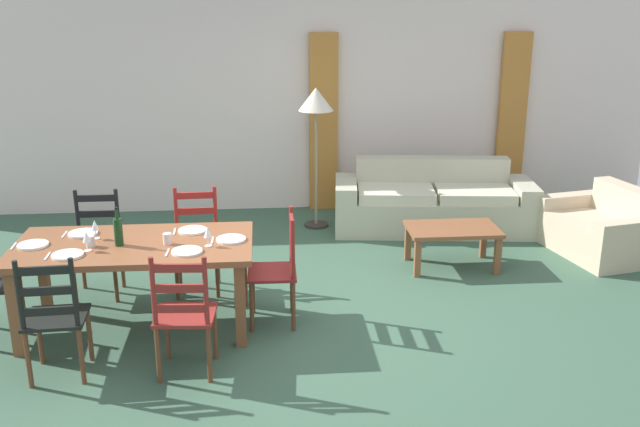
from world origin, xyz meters
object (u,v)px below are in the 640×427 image
at_px(coffee_table, 452,233).
at_px(dining_chair_far_left, 97,244).
at_px(dining_chair_near_right, 184,314).
at_px(wine_bottle, 118,231).
at_px(dining_table, 134,253).
at_px(dining_chair_far_right, 197,241).
at_px(dining_chair_head_east, 278,269).
at_px(coffee_cup_primary, 167,239).
at_px(dining_chair_near_left, 54,317).
at_px(wine_glass_near_left, 87,238).
at_px(armchair_upholstered, 603,230).
at_px(coffee_cup_secondary, 90,241).
at_px(standing_lamp, 316,108).
at_px(wine_glass_far_left, 95,226).
at_px(couch, 433,204).
at_px(wine_glass_near_right, 208,233).

bearing_deg(coffee_table, dining_chair_far_left, -173.87).
height_order(dining_chair_near_right, wine_bottle, wine_bottle).
bearing_deg(dining_table, wine_bottle, -156.12).
height_order(dining_chair_far_left, coffee_table, dining_chair_far_left).
distance_m(dining_chair_far_left, dining_chair_far_right, 0.89).
distance_m(dining_chair_near_right, dining_chair_head_east, 1.06).
distance_m(dining_chair_far_right, coffee_cup_primary, 0.89).
bearing_deg(dining_chair_near_left, dining_chair_near_right, -2.04).
relative_size(wine_glass_near_left, armchair_upholstered, 0.12).
relative_size(dining_chair_near_right, coffee_cup_secondary, 10.67).
distance_m(coffee_table, standing_lamp, 2.16).
bearing_deg(coffee_cup_secondary, armchair_upholstered, 16.23).
bearing_deg(coffee_cup_primary, coffee_table, 23.83).
xyz_separation_m(dining_chair_far_left, armchair_upholstered, (5.10, 0.63, -0.23)).
bearing_deg(wine_bottle, armchair_upholstered, 16.83).
relative_size(dining_chair_far_left, coffee_cup_primary, 10.67).
distance_m(dining_chair_far_left, standing_lamp, 2.92).
distance_m(dining_chair_near_left, wine_glass_far_left, 0.96).
bearing_deg(dining_chair_head_east, couch, 51.04).
bearing_deg(dining_chair_far_left, armchair_upholstered, 7.03).
xyz_separation_m(dining_chair_near_right, dining_chair_far_left, (-0.93, 1.54, 0.00)).
xyz_separation_m(wine_glass_near_left, coffee_cup_primary, (0.60, 0.11, -0.07)).
relative_size(dining_chair_far_right, coffee_table, 1.07).
bearing_deg(dining_chair_far_left, wine_bottle, -65.44).
bearing_deg(coffee_cup_primary, dining_chair_far_right, 79.78).
bearing_deg(wine_glass_near_right, standing_lamp, 68.07).
relative_size(dining_chair_near_left, wine_glass_near_left, 5.96).
bearing_deg(dining_chair_near_right, coffee_table, 37.65).
relative_size(wine_glass_near_left, standing_lamp, 0.10).
xyz_separation_m(wine_glass_near_left, coffee_cup_secondary, (0.00, 0.10, -0.07)).
relative_size(dining_chair_head_east, armchair_upholstered, 0.74).
height_order(dining_table, dining_chair_far_left, dining_chair_far_left).
xyz_separation_m(dining_chair_near_left, wine_bottle, (0.35, 0.70, 0.39)).
bearing_deg(standing_lamp, couch, -7.76).
relative_size(dining_chair_far_left, dining_chair_head_east, 1.00).
bearing_deg(standing_lamp, dining_chair_near_left, -122.92).
relative_size(dining_table, wine_glass_far_left, 11.80).
relative_size(wine_glass_near_right, couch, 0.07).
xyz_separation_m(dining_table, dining_chair_near_right, (0.47, -0.78, -0.19)).
relative_size(dining_chair_far_left, wine_glass_near_left, 5.96).
relative_size(dining_chair_far_left, couch, 0.41).
distance_m(wine_glass_far_left, couch, 4.05).
xyz_separation_m(dining_chair_far_left, wine_bottle, (0.37, -0.80, 0.39)).
bearing_deg(dining_chair_far_right, coffee_cup_secondary, -132.06).
relative_size(dining_chair_head_east, coffee_cup_primary, 10.67).
distance_m(dining_table, dining_chair_near_left, 0.89).
bearing_deg(coffee_cup_secondary, dining_chair_near_left, -100.38).
height_order(dining_table, dining_chair_near_right, dining_chair_near_right).
xyz_separation_m(coffee_cup_primary, coffee_cup_secondary, (-0.60, -0.01, 0.00)).
height_order(wine_glass_near_left, standing_lamp, standing_lamp).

